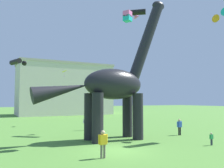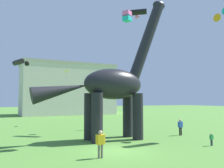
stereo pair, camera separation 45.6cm
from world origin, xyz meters
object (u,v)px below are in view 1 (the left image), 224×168
Objects in this scene: kite_mid_right at (127,16)px; person_watching_child at (85,122)px; kite_mid_left at (136,13)px; person_far_spectator at (179,125)px; kite_trailing at (18,62)px; person_photographer at (103,141)px; dinosaur_sculpture at (113,84)px; person_near_flyer at (211,138)px; kite_near_low at (64,71)px.

person_watching_child is at bearing 92.14° from kite_mid_right.
kite_mid_left is (4.86, 6.08, 3.19)m from kite_mid_right.
person_far_spectator is 0.66× the size of kite_mid_left.
person_far_spectator is 0.55× the size of kite_trailing.
person_photographer is 0.57× the size of kite_trailing.
person_photographer is at bearing -113.97° from dinosaur_sculpture.
person_photographer reaches higher than person_near_flyer.
kite_mid_right reaches higher than person_photographer.
kite_near_low is (-7.72, 15.07, 6.75)m from person_far_spectator.
dinosaur_sculpture is 21.55m from kite_trailing.
kite_mid_right reaches higher than person_near_flyer.
dinosaur_sculpture is at bearing 164.41° from person_near_flyer.
kite_mid_left reaches higher than person_near_flyer.
person_photographer is (-9.28, 0.21, 0.42)m from person_near_flyer.
kite_near_low reaches higher than person_near_flyer.
person_far_spectator is (1.61, 5.18, 0.39)m from person_near_flyer.
person_photographer is 11.24m from kite_mid_right.
kite_mid_right is (0.43, -1.87, 5.77)m from dinosaur_sculpture.
dinosaur_sculpture is at bearing 103.04° from kite_mid_right.
person_far_spectator is at bearing 138.97° from person_photographer.
kite_trailing is (-2.69, 25.77, 8.49)m from person_photographer.
person_watching_child is (-5.52, 13.07, 0.38)m from person_near_flyer.
person_near_flyer is 29.96m from kite_trailing.
kite_trailing is at bearing 126.25° from kite_mid_left.
person_watching_child is 10.63m from person_far_spectator.
kite_near_low is at bearing 100.88° from dinosaur_sculpture.
person_watching_child is 1.45× the size of kite_near_low.
kite_mid_left reaches higher than person_watching_child.
kite_mid_left is at bearing 47.37° from dinosaur_sculpture.
kite_mid_right is (-6.79, -1.16, 9.78)m from person_far_spectator.
kite_mid_left is at bearing 51.37° from kite_mid_right.
person_photographer is 0.68× the size of kite_mid_left.
kite_trailing reaches higher than kite_near_low.
kite_mid_left is at bearing -53.75° from kite_trailing.
person_watching_child is at bearing 150.22° from kite_mid_left.
kite_near_low is at bearing -145.56° from person_far_spectator.
person_near_flyer is at bearing -37.82° from kite_mid_right.
kite_mid_right is at bearing -86.70° from kite_near_low.
person_photographer is at bearing -132.17° from kite_mid_left.
person_far_spectator is 14.00m from kite_mid_left.
dinosaur_sculpture is at bearing 171.57° from person_photographer.
kite_near_low is 0.45× the size of kite_mid_left.
dinosaur_sculpture is 15.75× the size of kite_mid_right.
person_photographer is at bearing -137.09° from kite_mid_right.
person_photographer reaches higher than person_far_spectator.
person_far_spectator is at bearing -62.87° from kite_near_low.
dinosaur_sculpture is at bearing -88.28° from person_far_spectator.
kite_near_low is (-0.60, 7.19, 6.76)m from person_watching_child.
person_photographer is at bearing -150.49° from person_near_flyer.
kite_near_low is 0.38× the size of kite_trailing.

